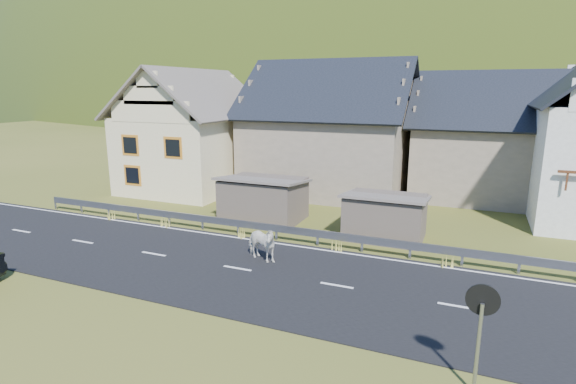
% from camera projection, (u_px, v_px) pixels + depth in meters
% --- Properties ---
extents(ground, '(160.00, 160.00, 0.00)m').
position_uv_depth(ground, '(237.00, 269.00, 17.37)').
color(ground, '#3D4615').
rests_on(ground, ground).
extents(road, '(60.00, 7.00, 0.04)m').
position_uv_depth(road, '(237.00, 269.00, 17.36)').
color(road, black).
rests_on(road, ground).
extents(lane_markings, '(60.00, 6.60, 0.01)m').
position_uv_depth(lane_markings, '(237.00, 268.00, 17.36)').
color(lane_markings, silver).
rests_on(lane_markings, road).
extents(guardrail, '(28.10, 0.09, 0.75)m').
position_uv_depth(guardrail, '(276.00, 229.00, 20.55)').
color(guardrail, '#93969B').
rests_on(guardrail, ground).
extents(shed_left, '(4.30, 3.30, 2.40)m').
position_uv_depth(shed_left, '(264.00, 199.00, 23.71)').
color(shed_left, brown).
rests_on(shed_left, ground).
extents(shed_right, '(3.80, 2.90, 2.20)m').
position_uv_depth(shed_right, '(385.00, 217.00, 20.84)').
color(shed_right, brown).
rests_on(shed_right, ground).
extents(house_cream, '(7.80, 9.80, 8.30)m').
position_uv_depth(house_cream, '(193.00, 125.00, 30.93)').
color(house_cream, beige).
rests_on(house_cream, ground).
extents(house_stone_a, '(10.80, 9.80, 8.90)m').
position_uv_depth(house_stone_a, '(331.00, 122.00, 30.17)').
color(house_stone_a, gray).
rests_on(house_stone_a, ground).
extents(house_stone_b, '(9.80, 8.80, 8.10)m').
position_uv_depth(house_stone_b, '(493.00, 130.00, 28.29)').
color(house_stone_b, gray).
rests_on(house_stone_b, ground).
extents(mountain, '(440.00, 280.00, 260.00)m').
position_uv_depth(mountain, '(466.00, 156.00, 181.70)').
color(mountain, '#213B10').
rests_on(mountain, ground).
extents(conifer_patch, '(76.00, 50.00, 28.00)m').
position_uv_depth(conifer_patch, '(255.00, 91.00, 135.55)').
color(conifer_patch, black).
rests_on(conifer_patch, ground).
extents(horse, '(1.36, 1.91, 1.47)m').
position_uv_depth(horse, '(261.00, 243.00, 18.01)').
color(horse, white).
rests_on(horse, road).
extents(traffic_mirror, '(0.73, 0.20, 2.65)m').
position_uv_depth(traffic_mirror, '(481.00, 314.00, 9.97)').
color(traffic_mirror, '#93969B').
rests_on(traffic_mirror, ground).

